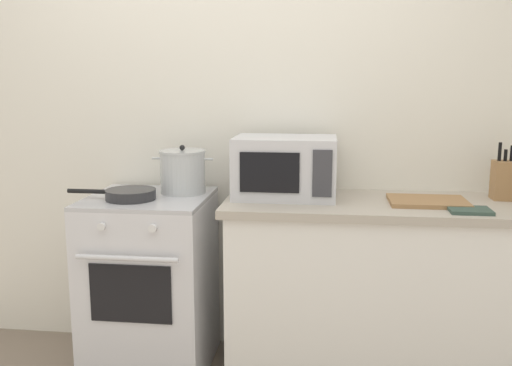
% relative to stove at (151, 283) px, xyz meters
% --- Properties ---
extents(back_wall, '(4.40, 0.10, 2.50)m').
position_rel_stove_xyz_m(back_wall, '(0.65, 0.37, 0.79)').
color(back_wall, silver).
rests_on(back_wall, ground_plane).
extents(lower_cabinet_right, '(1.64, 0.56, 0.88)m').
position_rel_stove_xyz_m(lower_cabinet_right, '(1.25, 0.02, -0.02)').
color(lower_cabinet_right, white).
rests_on(lower_cabinet_right, ground_plane).
extents(countertop_right, '(1.70, 0.60, 0.04)m').
position_rel_stove_xyz_m(countertop_right, '(1.25, 0.02, 0.44)').
color(countertop_right, '#ADA393').
rests_on(countertop_right, lower_cabinet_right).
extents(stove, '(0.60, 0.64, 0.92)m').
position_rel_stove_xyz_m(stove, '(0.00, 0.00, 0.00)').
color(stove, silver).
rests_on(stove, ground_plane).
extents(stock_pot, '(0.32, 0.24, 0.25)m').
position_rel_stove_xyz_m(stock_pot, '(0.15, 0.11, 0.57)').
color(stock_pot, '#B8BBBC').
rests_on(stock_pot, stove).
extents(frying_pan, '(0.45, 0.25, 0.05)m').
position_rel_stove_xyz_m(frying_pan, '(-0.07, -0.08, 0.48)').
color(frying_pan, '#28282B').
rests_on(frying_pan, stove).
extents(microwave, '(0.50, 0.37, 0.30)m').
position_rel_stove_xyz_m(microwave, '(0.68, 0.08, 0.61)').
color(microwave, silver).
rests_on(microwave, countertop_right).
extents(cutting_board, '(0.36, 0.26, 0.02)m').
position_rel_stove_xyz_m(cutting_board, '(1.37, 0.00, 0.47)').
color(cutting_board, '#997047').
rests_on(cutting_board, countertop_right).
extents(knife_block, '(0.13, 0.10, 0.28)m').
position_rel_stove_xyz_m(knife_block, '(1.76, 0.14, 0.56)').
color(knife_block, '#997047').
rests_on(knife_block, countertop_right).
extents(oven_mitt, '(0.18, 0.14, 0.02)m').
position_rel_stove_xyz_m(oven_mitt, '(1.52, -0.16, 0.47)').
color(oven_mitt, '#384C42').
rests_on(oven_mitt, countertop_right).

